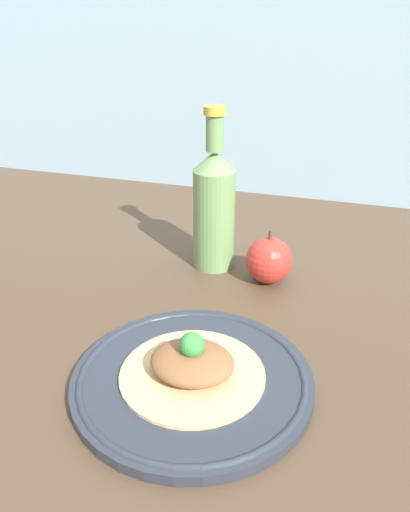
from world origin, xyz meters
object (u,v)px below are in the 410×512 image
object	(u,v)px
plated_food	(192,365)
cider_bottle	(214,206)
apple	(269,260)
plate	(192,379)

from	to	relation	value
plated_food	cider_bottle	xyz separation A→B (cm)	(-5.90, 28.13, 7.27)
plated_food	apple	bearing A→B (deg)	82.27
apple	plated_food	bearing A→B (deg)	-97.73
plate	plated_food	xyz separation A→B (cm)	(0.00, 0.00, 1.96)
plate	apple	distance (cm)	25.89
plated_food	cider_bottle	size ratio (longest dim) A/B	0.64
cider_bottle	plate	bearing A→B (deg)	-78.16
cider_bottle	apple	bearing A→B (deg)	-15.59
plate	cider_bottle	size ratio (longest dim) A/B	1.06
plated_food	apple	size ratio (longest dim) A/B	1.91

